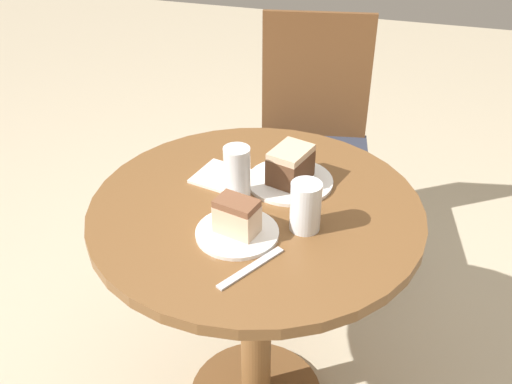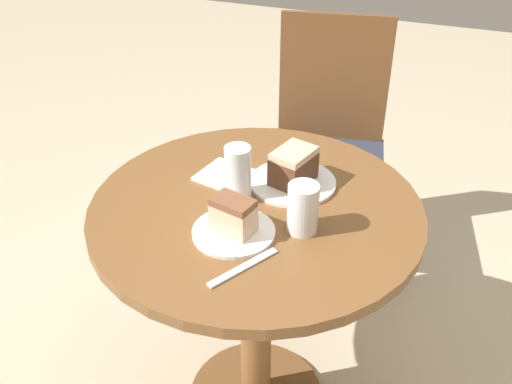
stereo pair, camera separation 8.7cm
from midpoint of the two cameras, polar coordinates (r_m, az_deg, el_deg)
table at (r=1.60m, az=1.56°, el=-6.64°), size 0.84×0.84×0.75m
chair at (r=2.32m, az=7.92°, el=4.60°), size 0.51×0.51×0.95m
plate_near at (r=1.39m, az=-0.35°, el=-3.86°), size 0.19×0.19×0.01m
plate_far at (r=1.57m, az=5.10°, el=0.88°), size 0.23×0.23×0.01m
cake_slice_near at (r=1.37m, az=-0.36°, el=-2.27°), size 0.11×0.08×0.09m
cake_slice_far at (r=1.55m, az=5.19°, el=2.45°), size 0.11×0.13×0.09m
glass_lemonade at (r=1.38m, az=6.26°, el=-1.85°), size 0.07×0.07×0.12m
glass_water at (r=1.48m, az=-0.05°, el=1.41°), size 0.07×0.07×0.15m
napkin_stack at (r=1.60m, az=-1.45°, el=1.58°), size 0.16×0.16×0.01m
fork at (r=1.30m, az=0.69°, el=-7.24°), size 0.11×0.17×0.00m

